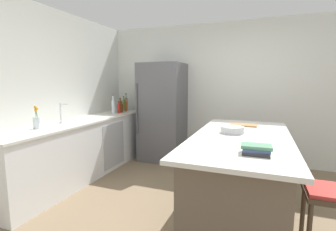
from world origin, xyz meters
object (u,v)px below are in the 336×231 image
at_px(vinegar_bottle, 126,106).
at_px(sink_faucet, 61,113).
at_px(gin_bottle, 126,104).
at_px(mixing_bowl, 232,130).
at_px(whiskey_bottle, 120,106).
at_px(syrup_bottle, 121,108).
at_px(refrigerator, 163,112).
at_px(flower_vase, 37,121).
at_px(bar_stool, 329,205).
at_px(olive_oil_bottle, 124,105).
at_px(kitchen_island, 240,175).
at_px(cookbook_stack, 256,149).
at_px(soda_bottle, 113,106).
at_px(cutting_board, 243,125).
at_px(hot_sauce_bottle, 119,108).

bearing_deg(vinegar_bottle, sink_faucet, -94.62).
bearing_deg(gin_bottle, mixing_bowl, -33.97).
xyz_separation_m(whiskey_bottle, syrup_bottle, (0.07, -0.08, -0.02)).
distance_m(refrigerator, flower_vase, 2.23).
bearing_deg(bar_stool, flower_vase, 176.81).
height_order(olive_oil_bottle, vinegar_bottle, olive_oil_bottle).
relative_size(gin_bottle, vinegar_bottle, 1.28).
bearing_deg(kitchen_island, cookbook_stack, -76.11).
relative_size(flower_vase, soda_bottle, 0.85).
xyz_separation_m(soda_bottle, mixing_bowl, (2.31, -1.03, -0.10)).
height_order(refrigerator, sink_faucet, refrigerator).
bearing_deg(kitchen_island, olive_oil_bottle, 146.84).
height_order(bar_stool, mixing_bowl, mixing_bowl).
height_order(kitchen_island, bar_stool, kitchen_island).
bearing_deg(vinegar_bottle, flower_vase, -93.46).
xyz_separation_m(olive_oil_bottle, syrup_bottle, (0.11, -0.29, -0.04)).
relative_size(gin_bottle, olive_oil_bottle, 1.19).
distance_m(sink_faucet, flower_vase, 0.43).
bearing_deg(mixing_bowl, flower_vase, -165.77).
distance_m(kitchen_island, cutting_board, 0.81).
height_order(flower_vase, soda_bottle, soda_bottle).
xyz_separation_m(bar_stool, gin_bottle, (-3.19, 2.37, 0.48)).
distance_m(bar_stool, flower_vase, 3.24).
relative_size(kitchen_island, mixing_bowl, 8.23).
bearing_deg(refrigerator, olive_oil_bottle, 175.44).
xyz_separation_m(cookbook_stack, cutting_board, (-0.19, 1.35, -0.03)).
xyz_separation_m(gin_bottle, vinegar_bottle, (0.11, -0.18, -0.03)).
bearing_deg(cookbook_stack, mixing_bowl, 109.57).
distance_m(bar_stool, whiskey_bottle, 3.81).
xyz_separation_m(flower_vase, syrup_bottle, (0.12, 1.83, -0.01)).
xyz_separation_m(gin_bottle, cookbook_stack, (2.64, -2.38, -0.09)).
xyz_separation_m(kitchen_island, cutting_board, (-0.03, 0.67, 0.46)).
relative_size(flower_vase, whiskey_bottle, 1.06).
bearing_deg(cookbook_stack, hot_sauce_bottle, 142.91).
relative_size(refrigerator, soda_bottle, 5.30).
xyz_separation_m(gin_bottle, mixing_bowl, (2.36, -1.59, -0.09)).
distance_m(gin_bottle, hot_sauce_bottle, 0.48).
height_order(vinegar_bottle, hot_sauce_bottle, vinegar_bottle).
distance_m(refrigerator, soda_bottle, 0.94).
bearing_deg(refrigerator, syrup_bottle, -164.84).
bearing_deg(cutting_board, soda_bottle, 168.81).
xyz_separation_m(vinegar_bottle, cutting_board, (2.34, -0.85, -0.09)).
height_order(refrigerator, bar_stool, refrigerator).
bearing_deg(hot_sauce_bottle, bar_stool, -31.74).
relative_size(vinegar_bottle, soda_bottle, 0.79).
bearing_deg(bar_stool, kitchen_island, 137.00).
distance_m(refrigerator, sink_faucet, 1.86).
distance_m(kitchen_island, sink_faucet, 2.57).
bearing_deg(mixing_bowl, refrigerator, 135.57).
distance_m(vinegar_bottle, syrup_bottle, 0.19).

